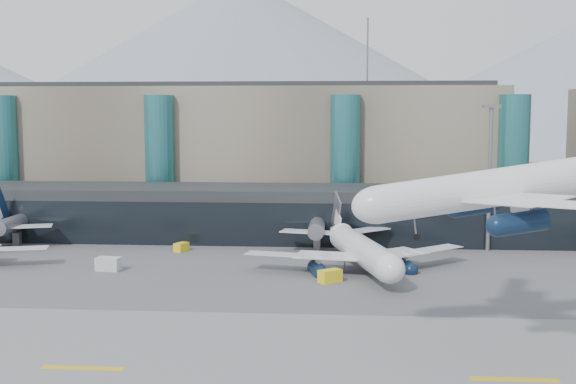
% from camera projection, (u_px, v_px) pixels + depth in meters
% --- Properties ---
extents(ground, '(900.00, 900.00, 0.00)m').
position_uv_depth(ground, '(303.00, 327.00, 81.54)').
color(ground, '#515154').
rests_on(ground, ground).
extents(runway_strip, '(400.00, 40.00, 0.04)m').
position_uv_depth(runway_strip, '(294.00, 374.00, 66.66)').
color(runway_strip, slate).
rests_on(runway_strip, ground).
extents(runway_markings, '(128.00, 1.00, 0.02)m').
position_uv_depth(runway_markings, '(294.00, 374.00, 66.66)').
color(runway_markings, gold).
rests_on(runway_markings, ground).
extents(concourse, '(170.00, 27.00, 10.00)m').
position_uv_depth(concourse, '(319.00, 214.00, 138.24)').
color(concourse, black).
rests_on(concourse, ground).
extents(terminal_main, '(130.00, 30.00, 31.00)m').
position_uv_depth(terminal_main, '(218.00, 150.00, 170.96)').
color(terminal_main, gray).
rests_on(terminal_main, ground).
extents(teal_towers, '(116.40, 19.40, 46.00)m').
position_uv_depth(teal_towers, '(252.00, 161.00, 154.52)').
color(teal_towers, '#276B6F').
rests_on(teal_towers, ground).
extents(mountain_ridge, '(910.00, 400.00, 110.00)m').
position_uv_depth(mountain_ridge, '(361.00, 79.00, 452.21)').
color(mountain_ridge, gray).
rests_on(mountain_ridge, ground).
extents(lightmast_mid, '(3.00, 1.20, 25.60)m').
position_uv_depth(lightmast_mid, '(490.00, 169.00, 125.37)').
color(lightmast_mid, slate).
rests_on(lightmast_mid, ground).
extents(hero_jet, '(33.50, 33.29, 10.84)m').
position_uv_depth(hero_jet, '(523.00, 175.00, 72.06)').
color(hero_jet, silver).
rests_on(hero_jet, ground).
extents(jet_parked_mid, '(35.84, 37.10, 11.91)m').
position_uv_depth(jet_parked_mid, '(356.00, 239.00, 112.74)').
color(jet_parked_mid, silver).
rests_on(jet_parked_mid, ground).
extents(veh_a, '(3.91, 2.53, 2.06)m').
position_uv_depth(veh_a, '(109.00, 264.00, 110.77)').
color(veh_a, beige).
rests_on(veh_a, ground).
extents(veh_b, '(2.53, 3.02, 1.49)m').
position_uv_depth(veh_b, '(181.00, 247.00, 126.40)').
color(veh_b, yellow).
rests_on(veh_b, ground).
extents(veh_g, '(2.53, 2.34, 1.28)m').
position_uv_depth(veh_g, '(398.00, 261.00, 114.51)').
color(veh_g, beige).
rests_on(veh_g, ground).
extents(veh_h, '(3.63, 3.38, 1.81)m').
position_uv_depth(veh_h, '(330.00, 276.00, 103.05)').
color(veh_h, yellow).
rests_on(veh_h, ground).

